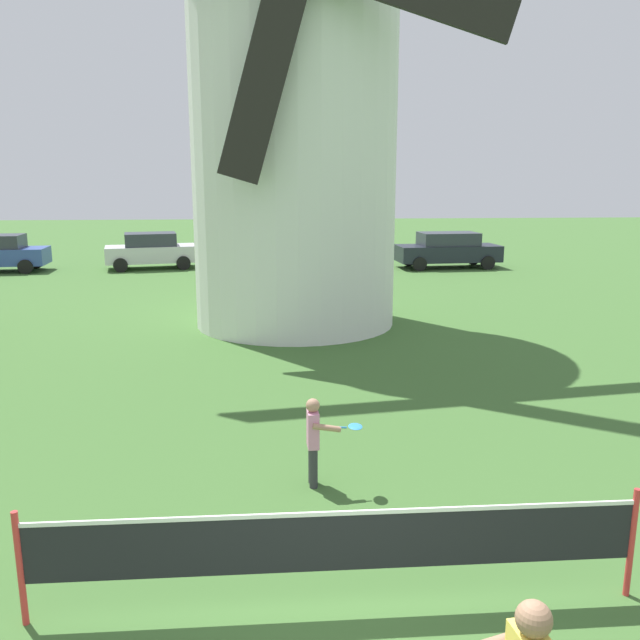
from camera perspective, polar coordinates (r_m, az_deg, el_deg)
The scene contains 6 objects.
windmill at distance 17.68m, azimuth -2.35°, elevation 19.96°, with size 9.40×6.09×13.16m.
tennis_net at distance 6.22m, azimuth 1.45°, elevation -18.85°, with size 5.65×0.06×1.10m.
player_far at distance 8.46m, azimuth -0.45°, elevation -10.18°, with size 0.71×0.46×1.18m.
parked_car_silver at distance 29.60m, azimuth -14.58°, elevation 5.94°, with size 4.11×2.50×1.56m.
parked_car_red at distance 28.42m, azimuth -2.73°, elevation 6.08°, with size 4.31×2.25×1.56m.
parked_car_black at distance 29.42m, azimuth 11.13°, elevation 6.08°, with size 4.60×2.13×1.56m.
Camera 1 is at (-0.61, -3.71, 3.91)m, focal length 36.55 mm.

